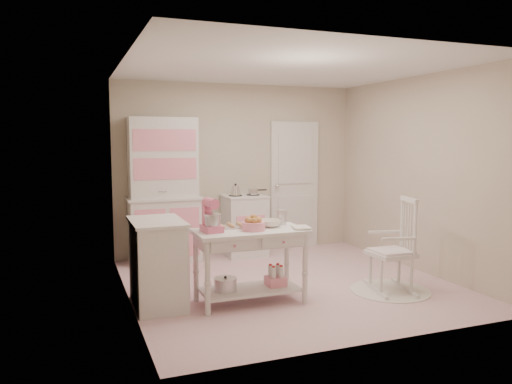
# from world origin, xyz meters

# --- Properties ---
(room_shell) EXTENTS (3.84, 3.84, 2.62)m
(room_shell) POSITION_xyz_m (0.00, 0.00, 1.65)
(room_shell) COLOR #D18294
(room_shell) RESTS_ON ground
(door) EXTENTS (0.82, 0.05, 2.04)m
(door) POSITION_xyz_m (0.95, 1.87, 1.02)
(door) COLOR white
(door) RESTS_ON ground
(hutch) EXTENTS (1.06, 0.50, 2.08)m
(hutch) POSITION_xyz_m (-1.20, 1.66, 1.04)
(hutch) COLOR white
(hutch) RESTS_ON ground
(stove) EXTENTS (0.62, 0.57, 0.92)m
(stove) POSITION_xyz_m (-0.00, 1.61, 0.46)
(stove) COLOR white
(stove) RESTS_ON ground
(base_cabinet) EXTENTS (0.54, 0.84, 0.92)m
(base_cabinet) POSITION_xyz_m (-1.63, -0.24, 0.46)
(base_cabinet) COLOR white
(base_cabinet) RESTS_ON ground
(lace_rug) EXTENTS (0.92, 0.92, 0.01)m
(lace_rug) POSITION_xyz_m (0.99, -0.70, 0.01)
(lace_rug) COLOR white
(lace_rug) RESTS_ON ground
(rocking_chair) EXTENTS (0.63, 0.81, 1.10)m
(rocking_chair) POSITION_xyz_m (0.99, -0.70, 0.55)
(rocking_chair) COLOR white
(rocking_chair) RESTS_ON ground
(work_table) EXTENTS (1.20, 0.60, 0.80)m
(work_table) POSITION_xyz_m (-0.68, -0.50, 0.40)
(work_table) COLOR white
(work_table) RESTS_ON ground
(stand_mixer) EXTENTS (0.23, 0.30, 0.34)m
(stand_mixer) POSITION_xyz_m (-1.10, -0.48, 0.97)
(stand_mixer) COLOR #E56189
(stand_mixer) RESTS_ON work_table
(cookie_tray) EXTENTS (0.34, 0.24, 0.02)m
(cookie_tray) POSITION_xyz_m (-0.83, -0.32, 0.81)
(cookie_tray) COLOR silver
(cookie_tray) RESTS_ON work_table
(bread_basket) EXTENTS (0.25, 0.25, 0.09)m
(bread_basket) POSITION_xyz_m (-0.66, -0.55, 0.85)
(bread_basket) COLOR pink
(bread_basket) RESTS_ON work_table
(mixing_bowl) EXTENTS (0.25, 0.25, 0.08)m
(mixing_bowl) POSITION_xyz_m (-0.42, -0.42, 0.84)
(mixing_bowl) COLOR white
(mixing_bowl) RESTS_ON work_table
(metal_pitcher) EXTENTS (0.10, 0.10, 0.17)m
(metal_pitcher) POSITION_xyz_m (-0.24, -0.34, 0.89)
(metal_pitcher) COLOR silver
(metal_pitcher) RESTS_ON work_table
(recipe_book) EXTENTS (0.22, 0.27, 0.02)m
(recipe_book) POSITION_xyz_m (-0.23, -0.62, 0.81)
(recipe_book) COLOR white
(recipe_book) RESTS_ON work_table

